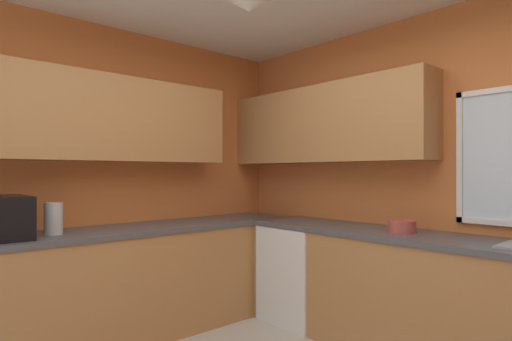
% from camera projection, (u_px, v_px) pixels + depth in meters
% --- Properties ---
extents(room_shell, '(4.15, 3.88, 2.69)m').
position_uv_depth(room_shell, '(270.00, 106.00, 2.64)').
color(room_shell, '#D17238').
rests_on(room_shell, ground_plane).
extents(counter_run_left, '(0.65, 3.49, 0.91)m').
position_uv_depth(counter_run_left, '(109.00, 286.00, 3.28)').
color(counter_run_left, '#AD7542').
rests_on(counter_run_left, ground_plane).
extents(counter_run_back, '(3.24, 0.65, 0.91)m').
position_uv_depth(counter_run_back, '(439.00, 301.00, 2.90)').
color(counter_run_back, '#AD7542').
rests_on(counter_run_back, ground_plane).
extents(dishwasher, '(0.60, 0.60, 0.86)m').
position_uv_depth(dishwasher, '(302.00, 273.00, 3.82)').
color(dishwasher, white).
rests_on(dishwasher, ground_plane).
extents(kettle, '(0.13, 0.13, 0.23)m').
position_uv_depth(kettle, '(53.00, 219.00, 2.99)').
color(kettle, '#B7B7BC').
rests_on(kettle, counter_run_left).
extents(bowl, '(0.21, 0.21, 0.09)m').
position_uv_depth(bowl, '(402.00, 226.00, 3.11)').
color(bowl, '#B74C42').
rests_on(bowl, counter_run_back).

